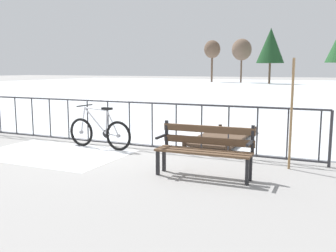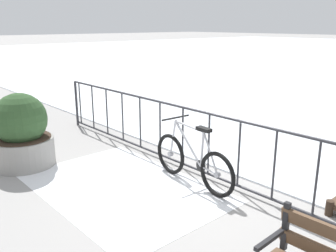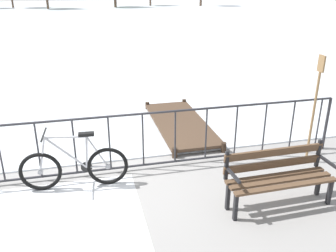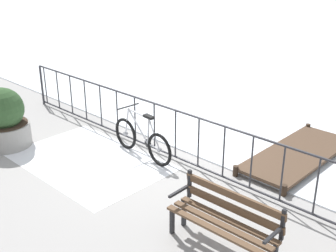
% 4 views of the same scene
% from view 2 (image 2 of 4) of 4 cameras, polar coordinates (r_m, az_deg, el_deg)
% --- Properties ---
extents(ground_plane, '(160.00, 160.00, 0.00)m').
position_cam_2_polar(ground_plane, '(5.64, 8.45, -9.03)').
color(ground_plane, gray).
extents(snow_patch, '(3.08, 2.08, 0.01)m').
position_cam_2_polar(snow_patch, '(5.52, -7.27, -9.51)').
color(snow_patch, white).
rests_on(snow_patch, ground).
extents(railing_fence, '(9.06, 0.06, 1.07)m').
position_cam_2_polar(railing_fence, '(5.43, 8.69, -3.66)').
color(railing_fence, '#2D2D33').
rests_on(railing_fence, ground).
extents(bicycle_near_railing, '(1.71, 0.52, 0.97)m').
position_cam_2_polar(bicycle_near_railing, '(5.46, 3.86, -5.56)').
color(bicycle_near_railing, black).
rests_on(bicycle_near_railing, ground).
extents(planter_with_shrub, '(1.03, 1.03, 1.26)m').
position_cam_2_polar(planter_with_shrub, '(6.59, -22.06, -1.06)').
color(planter_with_shrub, gray).
rests_on(planter_with_shrub, ground).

